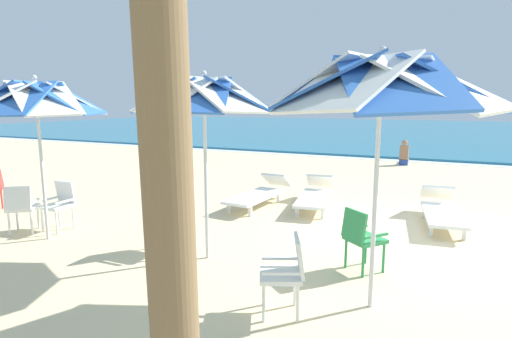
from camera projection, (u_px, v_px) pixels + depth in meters
The scene contains 15 objects.
ground_plane at pixel (422, 241), 6.69m from camera, with size 80.00×80.00×0.00m, color beige.
sea at pixel (440, 131), 31.71m from camera, with size 80.00×36.00×0.10m, color teal.
surf_foam at pixel (435, 162), 15.33m from camera, with size 80.00×0.70×0.01m, color white.
beach_umbrella_0 at pixel (381, 87), 4.15m from camera, with size 2.51×2.51×2.83m.
plastic_chair_0 at pixel (287, 270), 4.32m from camera, with size 0.60×0.58×0.87m.
plastic_chair_1 at pixel (361, 236), 5.42m from camera, with size 0.63×0.63×0.87m.
beach_umbrella_1 at pixel (204, 98), 5.58m from camera, with size 2.00×2.00×2.70m.
plastic_chair_2 at pixel (166, 220), 6.15m from camera, with size 0.48×0.45×0.87m.
beach_umbrella_2 at pixel (36, 100), 6.42m from camera, with size 2.13×2.13×2.70m.
plastic_chair_3 at pixel (21, 206), 6.99m from camera, with size 0.62×0.63×0.87m.
plastic_chair_4 at pixel (60, 202), 7.23m from camera, with size 0.45×0.48×0.87m.
sun_lounger_1 at pixel (442, 210), 7.55m from camera, with size 0.89×2.21×0.62m.
sun_lounger_2 at pixel (316, 195), 8.78m from camera, with size 0.96×2.22×0.62m.
sun_lounger_3 at pixel (259, 193), 8.94m from camera, with size 0.79×2.19×0.62m.
beachgoer_seated at pixel (404, 157), 14.84m from camera, with size 0.30×0.93×0.92m.
Camera 1 is at (0.19, -6.96, 2.27)m, focal length 28.33 mm.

